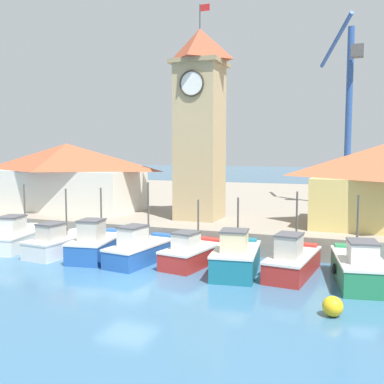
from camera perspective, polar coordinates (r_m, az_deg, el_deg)
name	(u,v)px	position (r m, az deg, el deg)	size (l,w,h in m)	color
ground_plane	(128,283)	(21.78, -8.18, -11.40)	(300.00, 300.00, 0.00)	#386689
quay_wharf	(257,204)	(46.92, 8.26, -1.51)	(120.00, 40.00, 1.37)	gray
fishing_boat_far_left	(19,237)	(30.77, -21.07, -5.36)	(2.84, 5.33, 4.06)	silver
fishing_boat_left_outer	(60,243)	(28.18, -16.43, -6.26)	(2.43, 4.65, 3.93)	silver
fishing_boat_left_inner	(97,244)	(26.80, -11.95, -6.52)	(2.70, 4.86, 4.05)	#2356A8
fishing_boat_mid_left	(141,249)	(25.47, -6.44, -7.23)	(2.52, 5.25, 4.44)	#2356A8
fishing_boat_center	(193,253)	(24.65, 0.09, -7.75)	(2.60, 4.63, 3.54)	#AD2823
fishing_boat_mid_right	(236,258)	(23.06, 5.62, -8.30)	(2.68, 4.62, 3.83)	#196B7F
fishing_boat_right_inner	(292,261)	(23.25, 12.63, -8.51)	(2.35, 5.04, 4.16)	#AD2823
fishing_boat_right_outer	(359,267)	(22.69, 20.41, -8.96)	(2.86, 5.28, 4.13)	#237A4C
clock_tower	(200,120)	(31.76, 0.99, 9.11)	(3.45, 3.45, 14.80)	tan
warehouse_left	(67,176)	(38.16, -15.57, 1.98)	(12.32, 5.96, 5.40)	silver
port_crane_near	(347,138)	(41.56, 19.09, 6.53)	(4.13, 7.59, 16.63)	navy
mooring_buoy	(333,306)	(18.23, 17.44, -13.69)	(0.78, 0.78, 0.78)	gold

